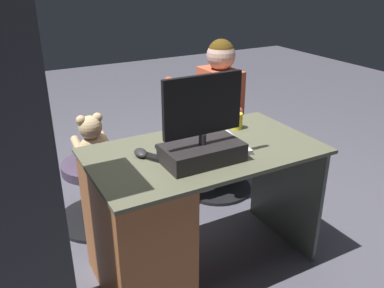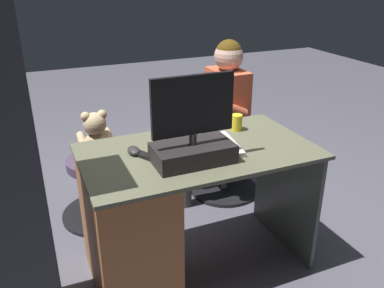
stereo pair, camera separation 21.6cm
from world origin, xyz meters
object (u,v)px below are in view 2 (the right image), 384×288
at_px(monitor, 193,139).
at_px(office_chair_teddy, 101,185).
at_px(person, 217,108).
at_px(desk, 143,220).
at_px(tv_remote, 147,156).
at_px(cup, 237,122).
at_px(teddy_bear, 96,136).
at_px(keyboard, 192,143).
at_px(computer_mouse, 134,151).
at_px(visitor_chair, 225,161).

relative_size(monitor, office_chair_teddy, 0.76).
bearing_deg(person, desk, 42.19).
height_order(tv_remote, office_chair_teddy, tv_remote).
height_order(monitor, cup, monitor).
bearing_deg(teddy_bear, keyboard, 120.12).
height_order(desk, computer_mouse, computer_mouse).
relative_size(desk, computer_mouse, 12.51).
bearing_deg(monitor, visitor_chair, -127.12).
xyz_separation_m(keyboard, teddy_bear, (0.39, -0.67, -0.15)).
height_order(computer_mouse, teddy_bear, computer_mouse).
height_order(computer_mouse, cup, cup).
distance_m(computer_mouse, cup, 0.64).
bearing_deg(visitor_chair, person, -2.09).
distance_m(computer_mouse, person, 0.99).
bearing_deg(visitor_chair, teddy_bear, -2.75).
bearing_deg(person, monitor, 56.59).
bearing_deg(person, computer_mouse, 38.48).
distance_m(computer_mouse, office_chair_teddy, 0.83).
bearing_deg(keyboard, computer_mouse, -2.52).
bearing_deg(keyboard, visitor_chair, -130.80).
height_order(desk, office_chair_teddy, desk).
relative_size(teddy_bear, visitor_chair, 0.63).
bearing_deg(office_chair_teddy, teddy_bear, -90.00).
xyz_separation_m(desk, teddy_bear, (0.08, -0.74, 0.20)).
relative_size(computer_mouse, office_chair_teddy, 0.17).
relative_size(visitor_chair, person, 0.45).
distance_m(keyboard, office_chair_teddy, 0.92).
relative_size(office_chair_teddy, person, 0.49).
distance_m(teddy_bear, person, 0.86).
distance_m(desk, tv_remote, 0.36).
xyz_separation_m(computer_mouse, teddy_bear, (0.08, -0.66, -0.16)).
bearing_deg(person, teddy_bear, -2.81).
distance_m(desk, visitor_chair, 1.10).
bearing_deg(keyboard, desk, 12.45).
bearing_deg(monitor, desk, -26.40).
distance_m(cup, office_chair_teddy, 1.06).
distance_m(monitor, keyboard, 0.22).
bearing_deg(keyboard, person, -126.39).
xyz_separation_m(monitor, visitor_chair, (-0.61, -0.81, -0.60)).
bearing_deg(computer_mouse, visitor_chair, -144.26).
xyz_separation_m(office_chair_teddy, visitor_chair, (-0.93, 0.03, 0.01)).
relative_size(computer_mouse, person, 0.08).
bearing_deg(cup, monitor, 35.34).
bearing_deg(computer_mouse, cup, -172.61).
xyz_separation_m(keyboard, person, (-0.46, -0.63, -0.06)).
bearing_deg(tv_remote, visitor_chair, -169.52).
relative_size(teddy_bear, person, 0.28).
bearing_deg(monitor, office_chair_teddy, -69.37).
bearing_deg(person, tv_remote, 43.37).
height_order(visitor_chair, person, person).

